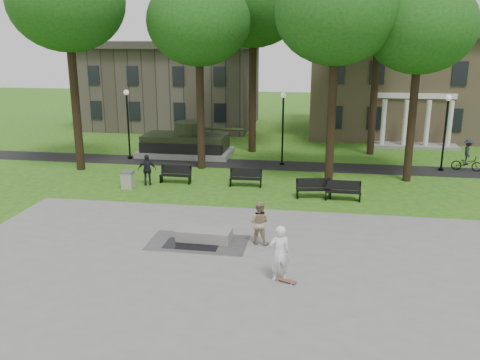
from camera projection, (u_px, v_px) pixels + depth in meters
The scene contains 27 objects.
ground at pixel (247, 231), 21.83m from camera, with size 120.00×120.00×0.00m, color #255814.
plaza at pixel (225, 285), 17.07m from camera, with size 22.00×16.00×0.02m, color gray.
footpath at pixel (274, 165), 33.24m from camera, with size 44.00×2.60×0.01m, color black.
building_right at pixel (406, 83), 43.85m from camera, with size 17.00×12.00×8.60m.
building_left at pixel (173, 87), 47.76m from camera, with size 15.00×10.00×7.20m, color #4C443D.
tree_0 at pixel (67, 3), 29.55m from camera, with size 6.80×6.80×12.97m.
tree_1 at pixel (199, 22), 30.11m from camera, with size 6.20×6.20×11.63m.
tree_2 at pixel (337, 13), 26.88m from camera, with size 6.60×6.60×12.16m.
tree_3 at pixel (420, 27), 27.33m from camera, with size 6.00×6.00×11.19m.
tree_4 at pixel (253, 2), 34.57m from camera, with size 7.20×7.20×13.50m.
tree_5 at pixel (380, 13), 33.93m from camera, with size 6.40×6.40×12.44m.
lamp_left at pixel (128, 119), 34.32m from camera, with size 0.36×0.36×4.73m.
lamp_mid at pixel (283, 122), 32.70m from camera, with size 0.36×0.36×4.73m.
lamp_right at pixel (445, 127), 31.16m from camera, with size 0.36×0.36×4.73m.
tank_monument at pixel (186, 143), 35.91m from camera, with size 7.45×3.40×2.40m.
puddle at pixel (192, 244), 20.39m from camera, with size 2.20×1.20×0.00m, color black.
concrete_block at pixel (204, 235), 20.81m from camera, with size 2.20×1.00×0.45m, color gray.
skateboard at pixel (285, 281), 17.22m from camera, with size 0.78×0.20×0.07m, color brown.
skateboarder at pixel (279, 253), 17.12m from camera, with size 0.72×0.47×1.98m, color white.
friend_watching at pixel (259, 223), 20.25m from camera, with size 0.87×0.68×1.79m, color tan.
pedestrian_walker at pixel (147, 170), 28.59m from camera, with size 1.03×0.43×1.76m, color black.
cyclist at pixel (467, 158), 31.67m from camera, with size 1.88×1.10×2.02m.
park_bench_0 at pixel (176, 174), 29.10m from camera, with size 1.81×0.55×1.00m.
park_bench_1 at pixel (246, 177), 28.40m from camera, with size 1.81×0.59×1.00m.
park_bench_2 at pixel (314, 188), 26.37m from camera, with size 1.85×0.84×1.00m.
park_bench_3 at pixel (343, 190), 25.97m from camera, with size 1.80×0.54×1.00m.
trash_bin at pixel (128, 180), 28.06m from camera, with size 0.68×0.68×0.96m.
Camera 1 is at (2.97, -20.22, 7.98)m, focal length 38.00 mm.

